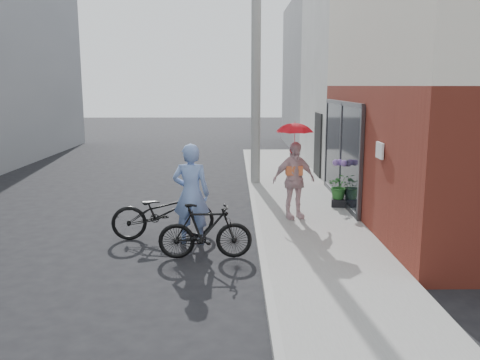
{
  "coord_description": "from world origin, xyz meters",
  "views": [
    {
      "loc": [
        0.45,
        -9.13,
        3.0
      ],
      "look_at": [
        0.57,
        1.1,
        1.1
      ],
      "focal_mm": 38.0,
      "sensor_mm": 36.0,
      "label": 1
    }
  ],
  "objects_px": {
    "utility_pole": "(256,68)",
    "bike_left": "(163,212)",
    "officer": "(191,194)",
    "kimono_woman": "(294,180)",
    "planter": "(339,202)",
    "bike_right": "(205,231)"
  },
  "relations": [
    {
      "from": "kimono_woman",
      "to": "planter",
      "type": "relative_size",
      "value": 4.8
    },
    {
      "from": "bike_left",
      "to": "utility_pole",
      "type": "bearing_deg",
      "value": -30.94
    },
    {
      "from": "utility_pole",
      "to": "planter",
      "type": "relative_size",
      "value": 19.84
    },
    {
      "from": "officer",
      "to": "kimono_woman",
      "type": "bearing_deg",
      "value": -141.37
    },
    {
      "from": "utility_pole",
      "to": "bike_left",
      "type": "bearing_deg",
      "value": -111.14
    },
    {
      "from": "kimono_woman",
      "to": "planter",
      "type": "xyz_separation_m",
      "value": [
        1.24,
        1.09,
        -0.75
      ]
    },
    {
      "from": "utility_pole",
      "to": "planter",
      "type": "height_order",
      "value": "utility_pole"
    },
    {
      "from": "officer",
      "to": "bike_right",
      "type": "relative_size",
      "value": 1.18
    },
    {
      "from": "officer",
      "to": "bike_right",
      "type": "bearing_deg",
      "value": 114.17
    },
    {
      "from": "bike_right",
      "to": "kimono_woman",
      "type": "bearing_deg",
      "value": -40.52
    },
    {
      "from": "utility_pole",
      "to": "officer",
      "type": "relative_size",
      "value": 3.61
    },
    {
      "from": "bike_right",
      "to": "planter",
      "type": "relative_size",
      "value": 4.67
    },
    {
      "from": "bike_right",
      "to": "kimono_woman",
      "type": "relative_size",
      "value": 0.97
    },
    {
      "from": "officer",
      "to": "utility_pole",
      "type": "bearing_deg",
      "value": -99.72
    },
    {
      "from": "kimono_woman",
      "to": "officer",
      "type": "bearing_deg",
      "value": -165.51
    },
    {
      "from": "kimono_woman",
      "to": "planter",
      "type": "bearing_deg",
      "value": 21.94
    },
    {
      "from": "bike_left",
      "to": "officer",
      "type": "bearing_deg",
      "value": -129.16
    },
    {
      "from": "utility_pole",
      "to": "officer",
      "type": "xyz_separation_m",
      "value": [
        -1.47,
        -5.66,
        -2.53
      ]
    },
    {
      "from": "officer",
      "to": "bike_left",
      "type": "height_order",
      "value": "officer"
    },
    {
      "from": "bike_left",
      "to": "kimono_woman",
      "type": "xyz_separation_m",
      "value": [
        2.72,
        1.09,
        0.44
      ]
    },
    {
      "from": "bike_right",
      "to": "kimono_woman",
      "type": "xyz_separation_m",
      "value": [
        1.82,
        2.31,
        0.47
      ]
    },
    {
      "from": "bike_right",
      "to": "planter",
      "type": "xyz_separation_m",
      "value": [
        3.06,
        3.4,
        -0.28
      ]
    }
  ]
}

